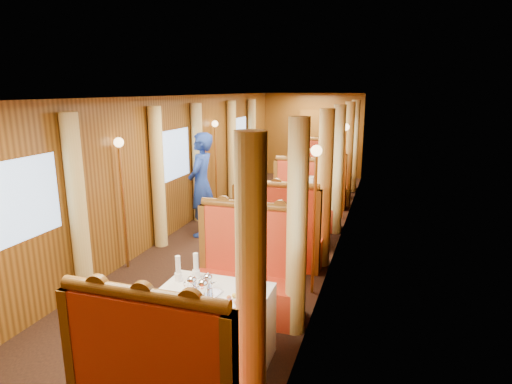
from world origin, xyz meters
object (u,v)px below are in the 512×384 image
at_px(banquette_far_aft, 329,172).
at_px(steward, 201,185).
at_px(rose_vase_far, 325,160).
at_px(fruit_plate, 235,300).
at_px(banquette_near_aft, 247,279).
at_px(table_mid, 293,222).
at_px(tea_tray, 201,293).
at_px(table_near, 214,327).
at_px(teapot_back, 208,283).
at_px(table_far, 324,182).
at_px(banquette_far_fwd, 317,188).
at_px(rose_vase_mid, 295,191).
at_px(banquette_mid_aft, 304,205).
at_px(banquette_mid_fwd, 278,239).
at_px(teapot_right, 203,290).
at_px(teapot_left, 192,286).
at_px(passenger, 303,191).

height_order(banquette_far_aft, steward, steward).
bearing_deg(rose_vase_far, fruit_plate, -87.87).
distance_m(banquette_near_aft, table_mid, 2.49).
distance_m(fruit_plate, rose_vase_far, 7.12).
distance_m(table_mid, tea_tray, 3.60).
bearing_deg(banquette_far_aft, steward, -110.19).
xyz_separation_m(table_near, teapot_back, (-0.06, 0.03, 0.44)).
relative_size(table_near, rose_vase_far, 2.92).
bearing_deg(banquette_near_aft, table_mid, 90.00).
height_order(table_mid, table_far, same).
height_order(table_near, steward, steward).
bearing_deg(rose_vase_far, banquette_far_fwd, -90.33).
bearing_deg(table_near, tea_tray, -140.86).
xyz_separation_m(table_far, rose_vase_mid, (0.02, -3.47, 0.55)).
relative_size(table_far, rose_vase_mid, 2.92).
bearing_deg(banquette_mid_aft, banquette_mid_fwd, -90.00).
xyz_separation_m(banquette_near_aft, steward, (-1.68, 2.43, 0.51)).
distance_m(teapot_right, rose_vase_far, 7.11).
relative_size(table_mid, table_far, 1.00).
distance_m(banquette_far_fwd, rose_vase_mid, 2.50).
distance_m(banquette_near_aft, banquette_far_fwd, 4.97).
distance_m(table_mid, steward, 1.77).
xyz_separation_m(table_mid, banquette_mid_fwd, (0.00, -1.01, 0.05)).
bearing_deg(table_far, banquette_mid_fwd, -90.00).
distance_m(banquette_far_fwd, banquette_far_aft, 2.03).
bearing_deg(table_mid, fruit_plate, -85.74).
distance_m(banquette_near_aft, banquette_far_aft, 7.00).
distance_m(banquette_far_fwd, teapot_left, 6.07).
relative_size(banquette_mid_fwd, banquette_far_aft, 1.00).
bearing_deg(banquette_far_aft, teapot_right, -90.32).
height_order(banquette_far_aft, fruit_plate, banquette_far_aft).
distance_m(table_near, rose_vase_mid, 3.58).
distance_m(teapot_left, rose_vase_mid, 3.61).
distance_m(table_mid, teapot_left, 3.60).
distance_m(table_mid, banquette_far_fwd, 2.49).
relative_size(teapot_back, rose_vase_far, 0.42).
bearing_deg(banquette_mid_aft, rose_vase_far, 89.86).
bearing_deg(tea_tray, table_far, 89.26).
xyz_separation_m(banquette_mid_aft, fruit_plate, (0.27, -4.65, 0.35)).
distance_m(banquette_mid_fwd, teapot_back, 2.49).
xyz_separation_m(teapot_back, steward, (-1.62, 3.42, 0.13)).
xyz_separation_m(table_far, fruit_plate, (0.27, -7.14, 0.39)).
bearing_deg(banquette_far_fwd, table_near, -90.00).
distance_m(banquette_far_fwd, passenger, 1.73).
xyz_separation_m(banquette_mid_fwd, banquette_far_aft, (0.00, 5.53, 0.00)).
bearing_deg(teapot_right, banquette_near_aft, 73.70).
bearing_deg(banquette_far_aft, banquette_mid_aft, -90.00).
bearing_deg(passenger, rose_vase_mid, -88.47).
bearing_deg(rose_vase_far, passenger, -90.12).
bearing_deg(banquette_near_aft, banquette_mid_fwd, 90.00).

